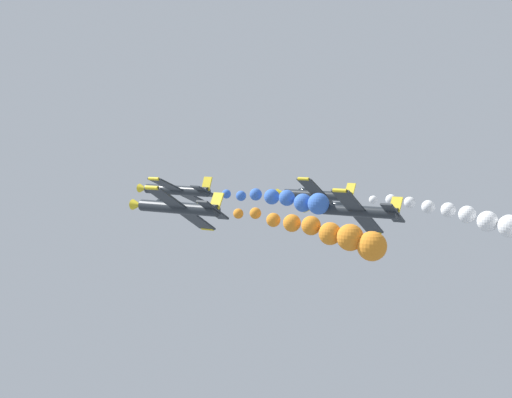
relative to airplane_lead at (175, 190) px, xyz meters
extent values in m
cylinder|color=#23282D|center=(-0.01, -0.18, -0.03)|extent=(1.42, 9.00, 1.42)
cone|color=yellow|center=(-0.01, 4.92, -0.03)|extent=(1.35, 1.20, 1.35)
cube|color=#23282D|center=(-0.05, -0.58, -0.12)|extent=(8.64, 1.90, 3.51)
cylinder|color=yellow|center=(-4.33, -0.58, 1.55)|extent=(0.47, 1.40, 0.47)
cylinder|color=yellow|center=(4.24, -0.58, -1.79)|extent=(0.47, 1.40, 0.47)
cube|color=#23282D|center=(0.01, -4.18, 0.02)|extent=(3.61, 1.20, 1.55)
cube|color=yellow|center=(0.34, -4.28, 0.87)|extent=(0.71, 1.10, 1.54)
ellipsoid|color=black|center=(0.17, 1.62, 0.43)|extent=(1.00, 2.20, 0.94)
sphere|color=blue|center=(0.07, -7.19, -0.12)|extent=(1.01, 1.01, 1.01)
sphere|color=blue|center=(0.00, -9.19, -0.22)|extent=(1.12, 1.12, 1.12)
sphere|color=blue|center=(-0.13, -11.20, 0.04)|extent=(1.32, 1.32, 1.32)
sphere|color=blue|center=(-0.09, -13.21, -0.11)|extent=(1.64, 1.64, 1.64)
sphere|color=blue|center=(-0.33, -15.22, -0.11)|extent=(1.68, 1.68, 1.68)
sphere|color=blue|center=(-0.46, -17.22, -0.50)|extent=(1.89, 1.89, 1.89)
sphere|color=blue|center=(-0.82, -19.23, -0.46)|extent=(2.19, 2.19, 2.19)
cylinder|color=#23282D|center=(-12.84, -11.05, -0.30)|extent=(1.50, 9.00, 1.50)
cone|color=yellow|center=(-12.84, -5.95, -0.30)|extent=(1.42, 1.20, 1.42)
cube|color=#23282D|center=(-12.89, -11.45, -0.39)|extent=(8.11, 1.90, 4.66)
cylinder|color=yellow|center=(-16.90, -11.45, 1.86)|extent=(0.49, 1.40, 0.49)
cylinder|color=yellow|center=(-8.88, -11.45, -2.64)|extent=(0.49, 1.40, 0.49)
cube|color=#23282D|center=(-12.82, -15.05, -0.26)|extent=(3.40, 1.20, 2.02)
cube|color=yellow|center=(-12.37, -15.15, 0.54)|extent=(0.90, 1.10, 1.46)
ellipsoid|color=black|center=(-12.60, -9.25, 0.13)|extent=(1.04, 2.20, 1.00)
sphere|color=orange|center=(-12.80, -17.85, -0.41)|extent=(0.91, 0.91, 0.91)
sphere|color=orange|center=(-12.78, -19.66, -0.27)|extent=(1.01, 1.01, 1.01)
sphere|color=orange|center=(-12.70, -21.46, -0.74)|extent=(1.22, 1.22, 1.22)
sphere|color=orange|center=(-12.61, -23.26, -0.89)|extent=(1.51, 1.51, 1.51)
sphere|color=orange|center=(-12.51, -25.06, -0.99)|extent=(1.63, 1.63, 1.63)
sphere|color=orange|center=(-12.53, -26.86, -1.52)|extent=(1.89, 1.89, 1.89)
sphere|color=orange|center=(-12.47, -28.67, -1.70)|extent=(2.21, 2.21, 2.21)
sphere|color=orange|center=(-12.18, -30.47, -2.29)|extent=(2.42, 2.42, 2.42)
cylinder|color=#23282D|center=(12.26, -11.79, -0.92)|extent=(1.50, 9.00, 1.50)
cone|color=yellow|center=(12.26, -6.69, -0.92)|extent=(1.43, 1.20, 1.43)
cube|color=#23282D|center=(12.21, -12.19, -1.00)|extent=(8.08, 1.90, 4.72)
cylinder|color=yellow|center=(8.21, -12.19, 1.28)|extent=(0.49, 1.40, 0.49)
cylinder|color=yellow|center=(16.20, -12.19, -3.28)|extent=(0.49, 1.40, 0.49)
cube|color=#23282D|center=(12.28, -15.79, -0.87)|extent=(3.39, 1.20, 2.04)
cube|color=yellow|center=(12.74, -15.89, -0.08)|extent=(0.92, 1.10, 1.46)
ellipsoid|color=black|center=(12.50, -9.99, -0.49)|extent=(1.04, 2.20, 1.00)
sphere|color=white|center=(12.27, -19.07, -1.10)|extent=(0.98, 0.98, 0.98)
sphere|color=white|center=(12.06, -21.34, -0.95)|extent=(1.23, 1.23, 1.23)
sphere|color=white|center=(11.99, -23.62, -1.14)|extent=(1.29, 1.29, 1.29)
sphere|color=white|center=(11.67, -25.89, -1.47)|extent=(1.47, 1.47, 1.47)
sphere|color=white|center=(11.66, -28.17, -1.67)|extent=(1.63, 1.63, 1.63)
sphere|color=white|center=(11.07, -30.44, -1.96)|extent=(1.87, 1.87, 1.87)
sphere|color=white|center=(10.65, -32.72, -2.49)|extent=(2.18, 2.18, 2.18)
sphere|color=white|center=(10.47, -34.99, -2.80)|extent=(2.37, 2.37, 2.37)
cylinder|color=#23282D|center=(-0.09, -22.90, -1.02)|extent=(1.51, 9.00, 1.51)
cone|color=yellow|center=(-0.09, -17.80, -1.02)|extent=(1.44, 1.20, 1.44)
cube|color=#23282D|center=(-0.14, -23.30, -1.11)|extent=(7.95, 1.90, 4.94)
cylinder|color=yellow|center=(-4.07, -23.30, 1.28)|extent=(0.49, 1.40, 0.49)
cylinder|color=yellow|center=(3.79, -23.30, -3.50)|extent=(0.49, 1.40, 0.49)
cube|color=#23282D|center=(-0.06, -26.90, -0.98)|extent=(3.34, 1.20, 2.13)
cube|color=yellow|center=(0.41, -27.00, -0.20)|extent=(0.95, 1.10, 1.44)
ellipsoid|color=black|center=(0.17, -21.10, -0.60)|extent=(1.05, 2.20, 1.01)
camera|label=1|loc=(-67.39, -56.35, 7.12)|focal=53.63mm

